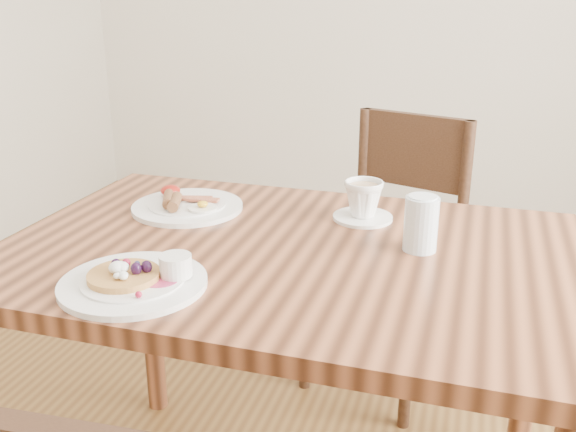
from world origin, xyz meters
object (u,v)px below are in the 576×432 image
object	(u,v)px
chair_far	(392,240)
teacup_saucer	(363,202)
breakfast_plate	(186,205)
dining_table	(288,290)
water_glass	(421,224)
pancake_plate	(136,279)

from	to	relation	value
chair_far	teacup_saucer	size ratio (longest dim) A/B	6.29
breakfast_plate	chair_far	bearing A→B (deg)	53.67
dining_table	water_glass	xyz separation A→B (m)	(0.26, 0.07, 0.16)
teacup_saucer	dining_table	bearing A→B (deg)	-118.37
teacup_saucer	pancake_plate	bearing A→B (deg)	-124.69
chair_far	teacup_saucer	distance (m)	0.61
breakfast_plate	pancake_plate	bearing A→B (deg)	-76.43
dining_table	water_glass	size ratio (longest dim) A/B	10.43
dining_table	breakfast_plate	bearing A→B (deg)	153.16
chair_far	breakfast_plate	bearing A→B (deg)	70.94
pancake_plate	water_glass	bearing A→B (deg)	34.35
chair_far	pancake_plate	world-z (taller)	chair_far
dining_table	teacup_saucer	bearing A→B (deg)	61.63
water_glass	dining_table	bearing A→B (deg)	-165.62
dining_table	teacup_saucer	world-z (taller)	teacup_saucer
chair_far	breakfast_plate	size ratio (longest dim) A/B	3.26
pancake_plate	water_glass	distance (m)	0.58
chair_far	teacup_saucer	xyz separation A→B (m)	(-0.00, -0.53, 0.30)
pancake_plate	water_glass	world-z (taller)	water_glass
dining_table	chair_far	xyz separation A→B (m)	(0.12, 0.75, -0.16)
dining_table	pancake_plate	size ratio (longest dim) A/B	4.44
chair_far	pancake_plate	xyz separation A→B (m)	(-0.33, -1.00, 0.27)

